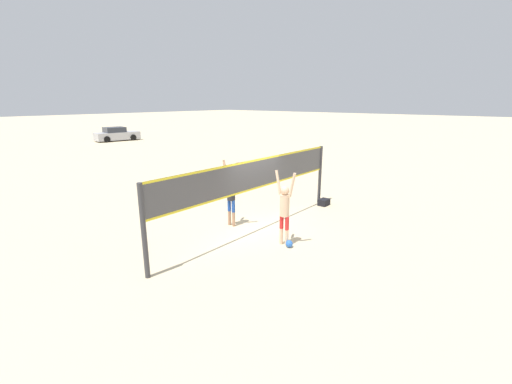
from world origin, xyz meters
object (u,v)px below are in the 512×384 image
(player_blocker, at_px, (231,192))
(volleyball, at_px, (289,244))
(player_spiker, at_px, (285,207))
(volleyball_net, at_px, (256,181))
(gear_bag, at_px, (324,202))
(parked_car_near, at_px, (117,135))

(player_blocker, bearing_deg, volleyball, -4.83)
(player_spiker, height_order, player_blocker, player_blocker)
(volleyball_net, distance_m, player_spiker, 1.57)
(player_blocker, height_order, volleyball, player_blocker)
(player_spiker, xyz_separation_m, player_blocker, (0.17, 2.36, 0.01))
(gear_bag, bearing_deg, volleyball_net, 174.67)
(volleyball_net, relative_size, parked_car_near, 1.82)
(player_spiker, distance_m, volleyball, 1.12)
(volleyball_net, distance_m, volleyball, 2.35)
(player_blocker, height_order, parked_car_near, player_blocker)
(player_spiker, xyz_separation_m, gear_bag, (4.35, 1.07, -1.07))
(volleyball_net, height_order, player_blocker, volleyball_net)
(player_blocker, xyz_separation_m, parked_car_near, (10.55, 27.18, -0.56))
(parked_car_near, bearing_deg, volleyball, -101.13)
(parked_car_near, bearing_deg, gear_bag, -93.85)
(volleyball, bearing_deg, player_spiker, 77.96)
(parked_car_near, bearing_deg, player_blocker, -102.46)
(player_spiker, bearing_deg, parked_car_near, -19.94)
(player_blocker, distance_m, gear_bag, 4.51)
(player_spiker, relative_size, volleyball, 10.48)
(gear_bag, bearing_deg, parked_car_near, 77.40)
(gear_bag, xyz_separation_m, parked_car_near, (6.37, 28.47, 0.52))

